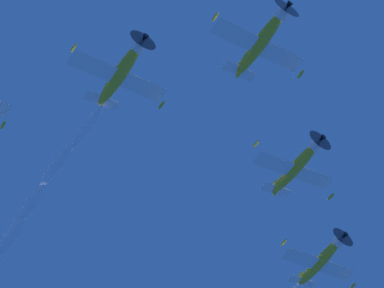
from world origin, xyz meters
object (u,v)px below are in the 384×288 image
at_px(airplane_left_wingman, 297,166).
at_px(airplane_outer_left, 321,260).
at_px(airplane_right_wingman, 121,72).
at_px(airplane_lead, 262,41).

bearing_deg(airplane_left_wingman, airplane_outer_left, -56.88).
distance_m(airplane_right_wingman, airplane_outer_left, 30.86).
relative_size(airplane_lead, airplane_right_wingman, 1.00).
relative_size(airplane_left_wingman, airplane_right_wingman, 0.99).
bearing_deg(airplane_lead, airplane_outer_left, -57.25).
height_order(airplane_left_wingman, airplane_outer_left, airplane_left_wingman).
bearing_deg(airplane_left_wingman, airplane_lead, 122.43).
bearing_deg(airplane_lead, airplane_left_wingman, -57.57).
xyz_separation_m(airplane_left_wingman, airplane_outer_left, (6.89, -10.56, -0.66)).
distance_m(airplane_left_wingman, airplane_outer_left, 12.62).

